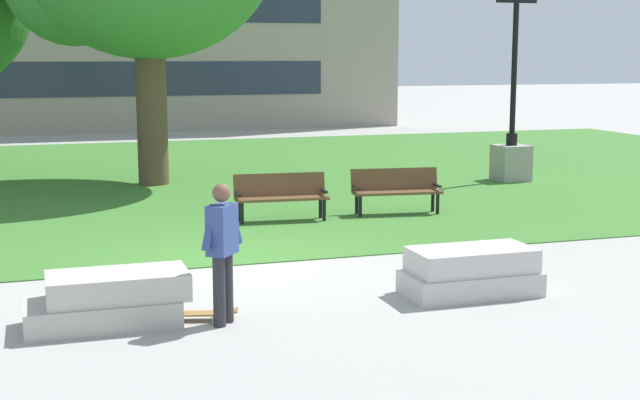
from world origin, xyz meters
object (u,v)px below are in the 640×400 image
object	(u,v)px
lamp_post_left	(512,141)
concrete_block_left	(471,272)
person_skateboarder	(222,246)
skateboard	(196,314)
park_bench_near_right	(281,194)
concrete_block_center	(110,300)
park_bench_near_left	(396,188)

from	to	relation	value
lamp_post_left	concrete_block_left	bearing A→B (deg)	-122.47
person_skateboarder	skateboard	world-z (taller)	person_skateboarder
person_skateboarder	park_bench_near_right	world-z (taller)	person_skateboarder
person_skateboarder	lamp_post_left	world-z (taller)	lamp_post_left
concrete_block_left	lamp_post_left	xyz separation A→B (m)	(6.02, 9.47, 0.72)
concrete_block_center	lamp_post_left	bearing A→B (deg)	41.06
skateboard	park_bench_near_left	xyz separation A→B (m)	(5.14, 6.01, 0.45)
concrete_block_center	concrete_block_left	distance (m)	4.75
park_bench_near_right	lamp_post_left	xyz separation A→B (m)	(7.04, 3.52, 0.49)
concrete_block_center	skateboard	bearing A→B (deg)	-6.87
park_bench_near_left	concrete_block_left	bearing A→B (deg)	-103.17
concrete_block_left	skateboard	bearing A→B (deg)	-179.36
concrete_block_center	park_bench_near_left	bearing A→B (deg)	43.77
concrete_block_center	park_bench_near_right	world-z (taller)	park_bench_near_right
person_skateboarder	park_bench_near_right	size ratio (longest dim) A/B	0.93
park_bench_near_left	lamp_post_left	size ratio (longest dim) A/B	0.37
concrete_block_left	park_bench_near_right	world-z (taller)	park_bench_near_right
person_skateboarder	skateboard	distance (m)	0.96
skateboard	lamp_post_left	distance (m)	13.66
concrete_block_center	lamp_post_left	distance (m)	14.31
skateboard	lamp_post_left	world-z (taller)	lamp_post_left
concrete_block_center	park_bench_near_right	distance (m)	6.96
concrete_block_left	park_bench_near_left	bearing A→B (deg)	76.83
park_bench_near_left	park_bench_near_right	xyz separation A→B (m)	(-2.42, -0.03, 0.00)
park_bench_near_left	park_bench_near_right	bearing A→B (deg)	-179.37
person_skateboarder	lamp_post_left	distance (m)	13.60
skateboard	park_bench_near_right	size ratio (longest dim) A/B	0.56
concrete_block_left	skateboard	xyz separation A→B (m)	(-3.74, -0.04, -0.22)
skateboard	concrete_block_center	bearing A→B (deg)	173.13
skateboard	lamp_post_left	xyz separation A→B (m)	(9.76, 9.51, 0.95)
lamp_post_left	park_bench_near_left	bearing A→B (deg)	-142.93
skateboard	park_bench_near_right	bearing A→B (deg)	65.60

